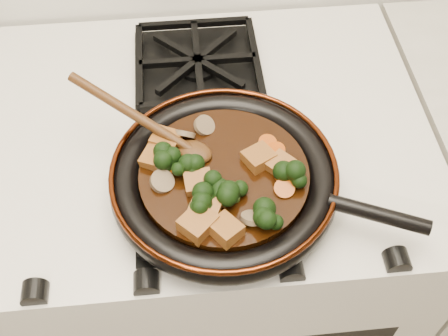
{
  "coord_description": "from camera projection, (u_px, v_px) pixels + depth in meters",
  "views": [
    {
      "loc": [
        -0.03,
        1.06,
        1.61
      ],
      "look_at": [
        0.02,
        1.55,
        0.97
      ],
      "focal_mm": 45.0,
      "sensor_mm": 36.0,
      "label": 1
    }
  ],
  "objects": [
    {
      "name": "wooden_spoon",
      "position": [
        161.0,
        131.0,
        0.83
      ],
      "size": [
        0.13,
        0.1,
        0.21
      ],
      "rotation": [
        0.0,
        0.0,
        2.59
      ],
      "color": "#41240E",
      "rests_on": "braising_sauce"
    },
    {
      "name": "tofu_cube_2",
      "position": [
        154.0,
        158.0,
        0.82
      ],
      "size": [
        0.05,
        0.05,
        0.03
      ],
      "primitive_type": "cube",
      "rotation": [
        -0.12,
        -0.06,
        1.09
      ],
      "color": "brown",
      "rests_on": "braising_sauce"
    },
    {
      "name": "tofu_cube_4",
      "position": [
        198.0,
        224.0,
        0.75
      ],
      "size": [
        0.06,
        0.06,
        0.03
      ],
      "primitive_type": "cube",
      "rotation": [
        -0.01,
        0.03,
        0.79
      ],
      "color": "brown",
      "rests_on": "braising_sauce"
    },
    {
      "name": "mushroom_slice_1",
      "position": [
        162.0,
        181.0,
        0.79
      ],
      "size": [
        0.05,
        0.05,
        0.02
      ],
      "primitive_type": "cylinder",
      "rotation": [
        0.44,
        0.0,
        0.94
      ],
      "color": "brown",
      "rests_on": "braising_sauce"
    },
    {
      "name": "mushroom_slice_4",
      "position": [
        252.0,
        218.0,
        0.76
      ],
      "size": [
        0.04,
        0.04,
        0.02
      ],
      "primitive_type": "cylinder",
      "rotation": [
        0.48,
        0.0,
        2.89
      ],
      "color": "brown",
      "rests_on": "braising_sauce"
    },
    {
      "name": "carrot_coin_4",
      "position": [
        284.0,
        189.0,
        0.79
      ],
      "size": [
        0.03,
        0.03,
        0.02
      ],
      "primitive_type": "cylinder",
      "rotation": [
        0.29,
        -0.03,
        0.0
      ],
      "color": "#A43C04",
      "rests_on": "braising_sauce"
    },
    {
      "name": "tofu_cube_1",
      "position": [
        226.0,
        230.0,
        0.74
      ],
      "size": [
        0.05,
        0.06,
        0.03
      ],
      "primitive_type": "cube",
      "rotation": [
        0.09,
        0.08,
        2.23
      ],
      "color": "brown",
      "rests_on": "braising_sauce"
    },
    {
      "name": "skillet",
      "position": [
        225.0,
        179.0,
        0.82
      ],
      "size": [
        0.44,
        0.34,
        0.05
      ],
      "rotation": [
        0.0,
        0.0,
        -0.42
      ],
      "color": "black",
      "rests_on": "burner_grate_front"
    },
    {
      "name": "burner_grate_front",
      "position": [
        211.0,
        190.0,
        0.85
      ],
      "size": [
        0.23,
        0.23,
        0.03
      ],
      "primitive_type": null,
      "color": "black",
      "rests_on": "stove"
    },
    {
      "name": "tofu_cube_3",
      "position": [
        199.0,
        183.0,
        0.79
      ],
      "size": [
        0.04,
        0.04,
        0.03
      ],
      "primitive_type": "cube",
      "rotation": [
        0.11,
        -0.1,
        0.08
      ],
      "color": "brown",
      "rests_on": "braising_sauce"
    },
    {
      "name": "broccoli_floret_0",
      "position": [
        236.0,
        197.0,
        0.78
      ],
      "size": [
        0.08,
        0.09,
        0.06
      ],
      "primitive_type": null,
      "rotation": [
        0.09,
        -0.15,
        0.91
      ],
      "color": "black",
      "rests_on": "braising_sauce"
    },
    {
      "name": "carrot_coin_2",
      "position": [
        270.0,
        160.0,
        0.82
      ],
      "size": [
        0.03,
        0.03,
        0.01
      ],
      "primitive_type": "cylinder",
      "rotation": [
        0.06,
        0.09,
        0.0
      ],
      "color": "#A43C04",
      "rests_on": "braising_sauce"
    },
    {
      "name": "carrot_coin_3",
      "position": [
        285.0,
        175.0,
        0.8
      ],
      "size": [
        0.03,
        0.03,
        0.02
      ],
      "primitive_type": "cylinder",
      "rotation": [
        -0.34,
        -0.08,
        0.0
      ],
      "color": "#A43C04",
      "rests_on": "braising_sauce"
    },
    {
      "name": "broccoli_floret_4",
      "position": [
        186.0,
        169.0,
        0.8
      ],
      "size": [
        0.08,
        0.09,
        0.06
      ],
      "primitive_type": null,
      "rotation": [
        0.04,
        0.22,
        2.11
      ],
      "color": "black",
      "rests_on": "braising_sauce"
    },
    {
      "name": "tofu_cube_6",
      "position": [
        204.0,
        212.0,
        0.76
      ],
      "size": [
        0.05,
        0.05,
        0.03
      ],
      "primitive_type": "cube",
      "rotation": [
        -0.03,
        -0.08,
        2.73
      ],
      "color": "brown",
      "rests_on": "braising_sauce"
    },
    {
      "name": "broccoli_floret_3",
      "position": [
        212.0,
        189.0,
        0.78
      ],
      "size": [
        0.09,
        0.09,
        0.07
      ],
      "primitive_type": null,
      "rotation": [
        -0.16,
        -0.2,
        1.03
      ],
      "color": "black",
      "rests_on": "braising_sauce"
    },
    {
      "name": "mushroom_slice_0",
      "position": [
        204.0,
        125.0,
        0.86
      ],
      "size": [
        0.04,
        0.04,
        0.02
      ],
      "primitive_type": "cylinder",
      "rotation": [
        0.57,
        0.0,
        0.93
      ],
      "color": "brown",
      "rests_on": "braising_sauce"
    },
    {
      "name": "stove",
      "position": [
        209.0,
        255.0,
        1.3
      ],
      "size": [
        0.76,
        0.6,
        0.9
      ],
      "primitive_type": "cube",
      "color": "silver",
      "rests_on": "ground"
    },
    {
      "name": "carrot_coin_5",
      "position": [
        174.0,
        165.0,
        0.81
      ],
      "size": [
        0.03,
        0.03,
        0.02
      ],
      "primitive_type": "cylinder",
      "rotation": [
        -0.29,
        0.08,
        0.0
      ],
      "color": "#A43C04",
      "rests_on": "braising_sauce"
    },
    {
      "name": "braising_sauce",
      "position": [
        224.0,
        177.0,
        0.82
      ],
      "size": [
        0.25,
        0.25,
        0.02
      ],
      "primitive_type": "cylinder",
      "color": "black",
      "rests_on": "skillet"
    },
    {
      "name": "broccoli_floret_2",
      "position": [
        171.0,
        157.0,
        0.81
      ],
      "size": [
        0.07,
        0.07,
        0.06
      ],
      "primitive_type": null,
      "rotation": [
        0.11,
        -0.05,
        3.02
      ],
      "color": "black",
      "rests_on": "braising_sauce"
    },
    {
      "name": "mushroom_slice_3",
      "position": [
        162.0,
        164.0,
        0.81
      ],
      "size": [
        0.04,
        0.04,
        0.03
      ],
      "primitive_type": "cylinder",
      "rotation": [
        0.67,
        0.0,
        2.26
      ],
      "color": "brown",
      "rests_on": "braising_sauce"
    },
    {
      "name": "broccoli_floret_5",
      "position": [
        267.0,
        219.0,
        0.75
      ],
      "size": [
        0.08,
        0.08,
        0.07
      ],
      "primitive_type": null,
      "rotation": [
        -0.13,
        0.17,
        2.82
      ],
      "color": "black",
      "rests_on": "braising_sauce"
    },
    {
      "name": "tofu_cube_7",
      "position": [
        211.0,
        196.0,
        0.78
      ],
      "size": [
        0.04,
        0.03,
        0.02
      ],
      "primitive_type": "cube",
      "rotation": [
        -0.05,
        0.04,
        3.11
      ],
      "color": "brown",
      "rests_on": "braising_sauce"
    },
    {
      "name": "burner_grate_back",
      "position": [
        198.0,
        64.0,
        1.02
      ],
      "size": [
        0.23,
        0.23,
        0.03
      ],
      "primitive_type": null,
      "color": "black",
      "rests_on": "stove"
    },
    {
      "name": "broccoli_floret_1",
      "position": [
        202.0,
        204.0,
        0.77
      ],
      "size": [
        0.08,
        0.09,
        0.07
      ],
      "primitive_type": null,
      "rotation": [
        0.2,
        -0.15,
        0.9
      ],
      "color": "black",
      "rests_on": "braising_sauce"
    },
    {
      "name": "tofu_cube_8",
      "position": [
        282.0,
        166.0,
        0.81
      ],
      "size": [
        0.05,
        0.05,
        0.02
      ],
      "primitive_type": "cube",
      "rotation": [
        0.05,
        -0.08,
        0.76
      ],
      "color": "brown",
      "rests_on": "braising_sauce"
    },
    {
      "name": "tofu_cube_0",
      "position": [
        166.0,
        141.0,
        0.84
      ],
      "size": [
        0.05,
        0.05,
        0.03
      ],
      "primitive_type": "cube",
      "rotation": [
        0.05,
        0.12,
        1.17
      ],
      "color": "brown",
      "rests_on": "braising_sauce"
    },
    {
      "name": "broccoli_floret_6",
      "position": [
        293.0,
        179.0,
        0.79
      ],
      "size": [
        0.08,
        0.09,
        0.07
      ],
      "primitive_type": null,
      "rotation": [
        -0.11,
        0.13,
        0.95
      ],
      "color": "black",
      "rests_on": "braising_sauce"
    },
    {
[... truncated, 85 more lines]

